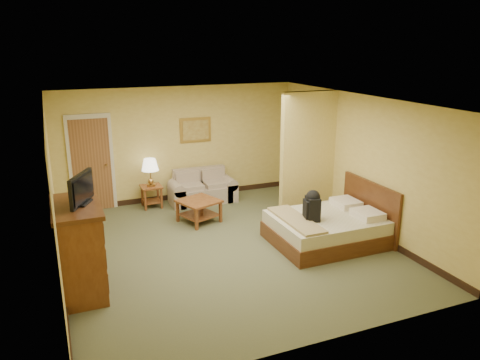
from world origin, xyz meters
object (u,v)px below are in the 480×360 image
dresser (80,249)px  loveseat (202,191)px  bed (329,227)px  coffee_table (199,206)px

dresser → loveseat: bearing=48.0°
loveseat → bed: (1.44, -3.04, 0.04)m
dresser → bed: dresser is taller
coffee_table → dresser: dresser is taller
loveseat → coffee_table: (-0.45, -1.18, 0.09)m
loveseat → dresser: dresser is taller
loveseat → bed: bed is taller
loveseat → bed: size_ratio=0.77×
coffee_table → dresser: bearing=-140.3°
bed → dresser: bearing=-178.1°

